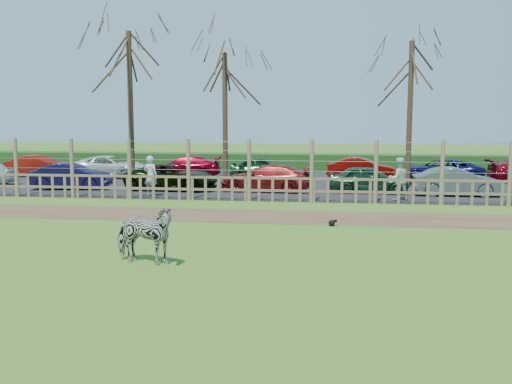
# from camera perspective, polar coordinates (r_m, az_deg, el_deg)

# --- Properties ---
(ground) EXTENTS (120.00, 120.00, 0.00)m
(ground) POSITION_cam_1_polar(r_m,az_deg,el_deg) (15.29, -4.97, -5.23)
(ground) COLOR #6A9B3A
(ground) RESTS_ON ground
(dirt_strip) EXTENTS (34.00, 2.80, 0.01)m
(dirt_strip) POSITION_cam_1_polar(r_m,az_deg,el_deg) (19.63, -2.13, -2.38)
(dirt_strip) COLOR brown
(dirt_strip) RESTS_ON ground
(asphalt) EXTENTS (44.00, 13.00, 0.04)m
(asphalt) POSITION_cam_1_polar(r_m,az_deg,el_deg) (29.43, 1.12, 0.92)
(asphalt) COLOR #232326
(asphalt) RESTS_ON ground
(hedge) EXTENTS (46.00, 2.00, 1.10)m
(hedge) POSITION_cam_1_polar(r_m,az_deg,el_deg) (36.32, 2.36, 2.99)
(hedge) COLOR #1E4716
(hedge) RESTS_ON ground
(fence) EXTENTS (30.16, 0.16, 2.50)m
(fence) POSITION_cam_1_polar(r_m,az_deg,el_deg) (22.94, -0.68, 1.06)
(fence) COLOR brown
(fence) RESTS_ON ground
(tree_left) EXTENTS (4.80, 4.80, 7.88)m
(tree_left) POSITION_cam_1_polar(r_m,az_deg,el_deg) (28.86, -12.53, 11.75)
(tree_left) COLOR #3D2B1E
(tree_left) RESTS_ON ground
(tree_mid) EXTENTS (4.80, 4.80, 6.83)m
(tree_mid) POSITION_cam_1_polar(r_m,az_deg,el_deg) (28.59, -3.13, 10.45)
(tree_mid) COLOR #3D2B1E
(tree_mid) RESTS_ON ground
(tree_right) EXTENTS (4.80, 4.80, 7.35)m
(tree_right) POSITION_cam_1_polar(r_m,az_deg,el_deg) (28.88, 15.24, 10.92)
(tree_right) COLOR #3D2B1E
(tree_right) RESTS_ON ground
(zebra) EXTENTS (1.76, 1.09, 1.38)m
(zebra) POSITION_cam_1_polar(r_m,az_deg,el_deg) (13.33, -11.17, -4.19)
(zebra) COLOR gray
(zebra) RESTS_ON ground
(visitor_a) EXTENTS (0.71, 0.54, 1.72)m
(visitor_a) POSITION_cam_1_polar(r_m,az_deg,el_deg) (24.55, -10.50, 1.58)
(visitor_a) COLOR silver
(visitor_a) RESTS_ON asphalt
(visitor_b) EXTENTS (0.98, 0.86, 1.72)m
(visitor_b) POSITION_cam_1_polar(r_m,az_deg,el_deg) (23.68, 14.06, 1.28)
(visitor_b) COLOR #BCDFB6
(visitor_b) RESTS_ON asphalt
(crow) EXTENTS (0.27, 0.20, 0.22)m
(crow) POSITION_cam_1_polar(r_m,az_deg,el_deg) (17.90, 7.62, -3.06)
(crow) COLOR black
(crow) RESTS_ON ground
(car_1) EXTENTS (3.78, 1.76, 1.20)m
(car_1) POSITION_cam_1_polar(r_m,az_deg,el_deg) (28.04, -18.01, 1.51)
(car_1) COLOR #110F3C
(car_1) RESTS_ON asphalt
(car_2) EXTENTS (4.46, 2.31, 1.20)m
(car_2) POSITION_cam_1_polar(r_m,az_deg,el_deg) (26.64, -8.38, 1.51)
(car_2) COLOR black
(car_2) RESTS_ON asphalt
(car_3) EXTENTS (4.24, 1.95, 1.20)m
(car_3) POSITION_cam_1_polar(r_m,az_deg,el_deg) (25.87, 1.02, 1.41)
(car_3) COLOR maroon
(car_3) RESTS_ON asphalt
(car_4) EXTENTS (3.58, 1.57, 1.20)m
(car_4) POSITION_cam_1_polar(r_m,az_deg,el_deg) (25.84, 11.21, 1.27)
(car_4) COLOR #1D442C
(car_4) RESTS_ON asphalt
(car_5) EXTENTS (3.66, 1.32, 1.20)m
(car_5) POSITION_cam_1_polar(r_m,az_deg,el_deg) (25.87, 19.43, 0.99)
(car_5) COLOR slate
(car_5) RESTS_ON asphalt
(car_7) EXTENTS (3.65, 1.29, 1.20)m
(car_7) POSITION_cam_1_polar(r_m,az_deg,el_deg) (34.73, -20.88, 2.46)
(car_7) COLOR maroon
(car_7) RESTS_ON asphalt
(car_8) EXTENTS (4.40, 2.17, 1.20)m
(car_8) POSITION_cam_1_polar(r_m,az_deg,el_deg) (33.04, -14.36, 2.48)
(car_8) COLOR white
(car_8) RESTS_ON asphalt
(car_9) EXTENTS (4.30, 2.13, 1.20)m
(car_9) POSITION_cam_1_polar(r_m,az_deg,el_deg) (32.09, -7.24, 2.52)
(car_9) COLOR maroon
(car_9) RESTS_ON asphalt
(car_10) EXTENTS (3.57, 1.54, 1.20)m
(car_10) POSITION_cam_1_polar(r_m,az_deg,el_deg) (31.05, 0.63, 2.41)
(car_10) COLOR #1E5426
(car_10) RESTS_ON asphalt
(car_11) EXTENTS (3.75, 1.62, 1.20)m
(car_11) POSITION_cam_1_polar(r_m,az_deg,el_deg) (31.04, 10.52, 2.29)
(car_11) COLOR #920D08
(car_11) RESTS_ON asphalt
(car_12) EXTENTS (4.44, 2.28, 1.20)m
(car_12) POSITION_cam_1_polar(r_m,az_deg,el_deg) (30.91, 17.89, 2.03)
(car_12) COLOR #100F46
(car_12) RESTS_ON asphalt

